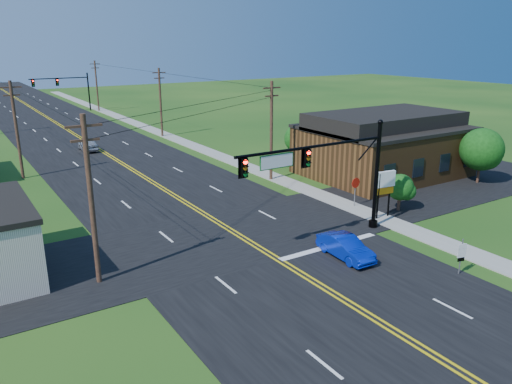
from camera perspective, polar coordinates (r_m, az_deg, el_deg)
ground at (r=24.74m, az=12.00°, el=-13.52°), size 260.00×260.00×0.00m
road_main at (r=67.79m, az=-19.00°, el=5.49°), size 16.00×220.00×0.04m
road_cross at (r=33.35m, az=-2.54°, el=-4.86°), size 70.00×10.00×0.04m
sidewalk at (r=61.91m, az=-7.21°, el=5.28°), size 2.00×160.00×0.08m
signal_mast_main at (r=31.17m, az=8.01°, el=2.58°), size 11.30×0.60×7.48m
signal_mast_far at (r=97.22m, az=-21.15°, el=11.18°), size 10.98×0.60×7.48m
brick_building at (r=49.35m, az=14.28°, el=4.67°), size 14.20×11.20×4.70m
utility_pole_left_a at (r=26.67m, az=-18.34°, el=-0.66°), size 1.80×0.28×9.00m
utility_pole_left_b at (r=50.78m, az=-25.70°, el=6.58°), size 1.80×0.28×9.00m
utility_pole_right_a at (r=45.32m, az=1.77°, el=7.17°), size 1.80×0.28×9.00m
utility_pole_right_b at (r=68.16m, az=-10.86°, el=10.16°), size 1.80×0.28×9.00m
utility_pole_right_c at (r=96.52m, az=-17.75°, el=11.58°), size 1.80×0.28×9.00m
tree_right_front at (r=48.89m, az=24.38°, el=4.45°), size 3.80×3.80×5.00m
tree_right_back at (r=52.47m, az=4.89°, el=6.11°), size 3.00×3.00×4.10m
shrub_corner at (r=38.90m, az=16.16°, el=0.52°), size 2.00×2.00×2.86m
blue_car at (r=30.09m, az=10.18°, el=-6.29°), size 1.59×4.08×1.32m
distant_car at (r=61.65m, az=-18.63°, el=5.12°), size 1.82×4.25×1.43m
route_sign at (r=29.61m, az=22.43°, el=-6.58°), size 0.51×0.17×2.10m
stop_sign at (r=39.07m, az=11.31°, el=0.70°), size 0.83×0.09×2.35m
pylon_sign at (r=36.76m, az=14.49°, el=0.86°), size 1.72×0.43×3.50m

